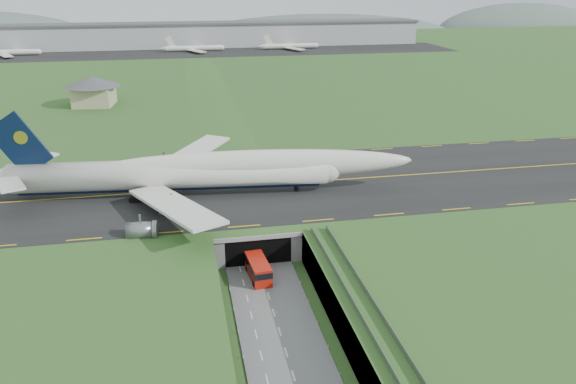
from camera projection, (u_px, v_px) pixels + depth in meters
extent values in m
plane|color=#294F1F|center=(266.00, 288.00, 94.21)|extent=(900.00, 900.00, 0.00)
cube|color=gray|center=(265.00, 272.00, 93.13)|extent=(800.00, 800.00, 6.00)
cube|color=slate|center=(273.00, 312.00, 87.30)|extent=(12.00, 75.00, 0.20)
cube|color=black|center=(241.00, 187.00, 122.25)|extent=(800.00, 44.00, 0.18)
cube|color=gray|center=(250.00, 214.00, 109.64)|extent=(16.00, 22.00, 1.00)
cube|color=gray|center=(215.00, 228.00, 109.26)|extent=(2.00, 22.00, 6.00)
cube|color=gray|center=(285.00, 223.00, 111.80)|extent=(2.00, 22.00, 6.00)
cube|color=black|center=(254.00, 239.00, 106.13)|extent=(12.00, 12.00, 5.00)
cube|color=#A8A8A3|center=(258.00, 238.00, 99.48)|extent=(17.00, 0.50, 0.80)
cube|color=#A8A8A3|center=(365.00, 311.00, 77.18)|extent=(3.00, 53.00, 0.50)
cube|color=gray|center=(356.00, 308.00, 76.66)|extent=(0.06, 53.00, 1.00)
cube|color=gray|center=(375.00, 305.00, 77.17)|extent=(0.06, 53.00, 1.00)
cylinder|color=#A8A8A3|center=(388.00, 374.00, 69.56)|extent=(0.90, 0.90, 5.60)
cylinder|color=#A8A8A3|center=(359.00, 320.00, 80.55)|extent=(0.90, 0.90, 5.60)
cylinder|color=#A8A8A3|center=(336.00, 278.00, 91.54)|extent=(0.90, 0.90, 5.60)
cylinder|color=silver|center=(172.00, 174.00, 115.45)|extent=(64.87, 12.44, 6.08)
sphere|color=silver|center=(327.00, 169.00, 118.35)|extent=(6.52, 6.52, 5.96)
ellipsoid|color=silver|center=(256.00, 165.00, 116.52)|extent=(66.62, 12.13, 6.38)
ellipsoid|color=black|center=(322.00, 166.00, 117.99)|extent=(4.50, 3.07, 2.13)
cylinder|color=black|center=(173.00, 185.00, 116.29)|extent=(61.31, 8.61, 2.55)
cube|color=silver|center=(187.00, 156.00, 130.08)|extent=(22.00, 27.00, 2.56)
cube|color=silver|center=(34.00, 161.00, 118.91)|extent=(9.35, 11.07, 0.97)
cube|color=silver|center=(175.00, 206.00, 101.84)|extent=(17.78, 28.68, 2.56)
cube|color=silver|center=(9.00, 184.00, 105.67)|extent=(7.93, 11.30, 0.97)
cube|color=black|center=(20.00, 144.00, 110.29)|extent=(12.08, 1.76, 13.44)
cylinder|color=gold|center=(21.00, 137.00, 109.82)|extent=(2.71, 0.92, 2.66)
cylinder|color=slate|center=(180.00, 177.00, 125.29)|extent=(5.22, 3.61, 3.13)
cylinder|color=slate|center=(165.00, 164.00, 134.15)|extent=(5.22, 3.61, 3.13)
cylinder|color=slate|center=(172.00, 208.00, 108.52)|extent=(5.22, 3.61, 3.13)
cylinder|color=slate|center=(141.00, 230.00, 98.85)|extent=(5.22, 3.61, 3.13)
cylinder|color=black|center=(296.00, 189.00, 119.28)|extent=(1.09, 0.58, 1.04)
cube|color=black|center=(152.00, 193.00, 116.52)|extent=(6.33, 7.18, 1.33)
cube|color=red|center=(258.00, 269.00, 96.53)|extent=(3.74, 8.38, 3.26)
cube|color=black|center=(258.00, 266.00, 96.30)|extent=(3.81, 8.49, 1.09)
cube|color=black|center=(258.00, 276.00, 97.02)|extent=(3.47, 7.82, 0.54)
cylinder|color=black|center=(254.00, 284.00, 94.17)|extent=(0.46, 1.01, 0.98)
cylinder|color=black|center=(247.00, 269.00, 99.04)|extent=(0.46, 1.01, 0.98)
cylinder|color=black|center=(270.00, 282.00, 94.90)|extent=(0.46, 1.01, 0.98)
cylinder|color=black|center=(263.00, 267.00, 99.77)|extent=(0.46, 1.01, 0.98)
cube|color=tan|center=(94.00, 96.00, 198.49)|extent=(14.30, 14.30, 6.92)
cone|color=#4C4C51|center=(92.00, 81.00, 196.63)|extent=(20.98, 20.98, 3.46)
cube|color=#B2B2B2|center=(193.00, 35.00, 364.12)|extent=(300.00, 22.00, 15.00)
cube|color=#4C4C51|center=(192.00, 23.00, 361.43)|extent=(302.00, 24.00, 1.20)
cube|color=black|center=(195.00, 52.00, 339.28)|extent=(320.00, 50.00, 0.08)
cylinder|color=silver|center=(8.00, 52.00, 323.74)|extent=(34.00, 3.20, 3.20)
cylinder|color=silver|center=(194.00, 48.00, 343.06)|extent=(34.00, 3.20, 3.20)
cylinder|color=silver|center=(290.00, 46.00, 353.92)|extent=(34.00, 3.20, 3.20)
ellipsoid|color=#566760|center=(321.00, 39.00, 511.21)|extent=(260.00, 91.00, 44.00)
ellipsoid|color=#566760|center=(520.00, 35.00, 547.47)|extent=(180.00, 63.00, 60.00)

